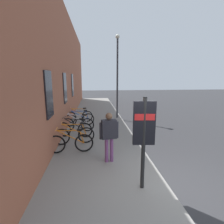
{
  "coord_description": "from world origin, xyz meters",
  "views": [
    {
      "loc": [
        -4.19,
        1.96,
        2.99
      ],
      "look_at": [
        3.52,
        1.15,
        1.44
      ],
      "focal_mm": 28.19,
      "sensor_mm": 36.0,
      "label": 1
    }
  ],
  "objects_px": {
    "bicycle_beside_lamp": "(80,119)",
    "street_lamp": "(117,70)",
    "bicycle_under_window": "(74,129)",
    "bicycle_by_door": "(79,116)",
    "transit_info_sign": "(144,129)",
    "bicycle_nearest_sign": "(74,135)",
    "bicycle_leaning_wall": "(78,124)",
    "pedestrian_by_facade": "(109,132)",
    "bicycle_far_end": "(70,143)"
  },
  "relations": [
    {
      "from": "bicycle_beside_lamp",
      "to": "transit_info_sign",
      "type": "bearing_deg",
      "value": -161.7
    },
    {
      "from": "bicycle_beside_lamp",
      "to": "transit_info_sign",
      "type": "relative_size",
      "value": 0.73
    },
    {
      "from": "bicycle_beside_lamp",
      "to": "street_lamp",
      "type": "xyz_separation_m",
      "value": [
        1.88,
        -2.51,
        2.92
      ]
    },
    {
      "from": "bicycle_far_end",
      "to": "street_lamp",
      "type": "height_order",
      "value": "street_lamp"
    },
    {
      "from": "street_lamp",
      "to": "bicycle_under_window",
      "type": "bearing_deg",
      "value": 146.23
    },
    {
      "from": "bicycle_beside_lamp",
      "to": "pedestrian_by_facade",
      "type": "distance_m",
      "value": 4.97
    },
    {
      "from": "bicycle_nearest_sign",
      "to": "bicycle_by_door",
      "type": "bearing_deg",
      "value": 1.27
    },
    {
      "from": "bicycle_nearest_sign",
      "to": "bicycle_by_door",
      "type": "height_order",
      "value": "same"
    },
    {
      "from": "bicycle_by_door",
      "to": "transit_info_sign",
      "type": "xyz_separation_m",
      "value": [
        -7.08,
        -2.17,
        1.21
      ]
    },
    {
      "from": "bicycle_nearest_sign",
      "to": "bicycle_beside_lamp",
      "type": "relative_size",
      "value": 1.01
    },
    {
      "from": "bicycle_far_end",
      "to": "pedestrian_by_facade",
      "type": "height_order",
      "value": "pedestrian_by_facade"
    },
    {
      "from": "bicycle_by_door",
      "to": "bicycle_beside_lamp",
      "type": "bearing_deg",
      "value": -173.09
    },
    {
      "from": "bicycle_nearest_sign",
      "to": "street_lamp",
      "type": "distance_m",
      "value": 6.19
    },
    {
      "from": "transit_info_sign",
      "to": "street_lamp",
      "type": "distance_m",
      "value": 8.34
    },
    {
      "from": "bicycle_under_window",
      "to": "transit_info_sign",
      "type": "relative_size",
      "value": 0.73
    },
    {
      "from": "bicycle_nearest_sign",
      "to": "pedestrian_by_facade",
      "type": "bearing_deg",
      "value": -142.69
    },
    {
      "from": "bicycle_nearest_sign",
      "to": "bicycle_leaning_wall",
      "type": "bearing_deg",
      "value": 0.14
    },
    {
      "from": "bicycle_nearest_sign",
      "to": "bicycle_under_window",
      "type": "height_order",
      "value": "same"
    },
    {
      "from": "bicycle_under_window",
      "to": "pedestrian_by_facade",
      "type": "distance_m",
      "value": 3.15
    },
    {
      "from": "bicycle_under_window",
      "to": "bicycle_beside_lamp",
      "type": "bearing_deg",
      "value": -2.81
    },
    {
      "from": "bicycle_by_door",
      "to": "street_lamp",
      "type": "distance_m",
      "value": 4.06
    },
    {
      "from": "bicycle_leaning_wall",
      "to": "bicycle_beside_lamp",
      "type": "bearing_deg",
      "value": -0.96
    },
    {
      "from": "bicycle_far_end",
      "to": "bicycle_leaning_wall",
      "type": "xyz_separation_m",
      "value": [
        2.74,
        -0.05,
        0.0
      ]
    },
    {
      "from": "street_lamp",
      "to": "bicycle_nearest_sign",
      "type": "bearing_deg",
      "value": 152.44
    },
    {
      "from": "bicycle_nearest_sign",
      "to": "bicycle_under_window",
      "type": "xyz_separation_m",
      "value": [
        0.94,
        0.09,
        -0.0
      ]
    },
    {
      "from": "bicycle_leaning_wall",
      "to": "bicycle_by_door",
      "type": "distance_m",
      "value": 1.91
    },
    {
      "from": "bicycle_under_window",
      "to": "bicycle_by_door",
      "type": "xyz_separation_m",
      "value": [
        2.83,
        -0.0,
        0.0
      ]
    },
    {
      "from": "bicycle_far_end",
      "to": "bicycle_nearest_sign",
      "type": "bearing_deg",
      "value": -3.46
    },
    {
      "from": "bicycle_leaning_wall",
      "to": "pedestrian_by_facade",
      "type": "height_order",
      "value": "pedestrian_by_facade"
    },
    {
      "from": "bicycle_under_window",
      "to": "transit_info_sign",
      "type": "height_order",
      "value": "transit_info_sign"
    },
    {
      "from": "bicycle_leaning_wall",
      "to": "bicycle_by_door",
      "type": "xyz_separation_m",
      "value": [
        1.91,
        0.08,
        0.0
      ]
    },
    {
      "from": "bicycle_under_window",
      "to": "pedestrian_by_facade",
      "type": "bearing_deg",
      "value": -152.04
    },
    {
      "from": "bicycle_nearest_sign",
      "to": "pedestrian_by_facade",
      "type": "distance_m",
      "value": 2.33
    },
    {
      "from": "bicycle_leaning_wall",
      "to": "pedestrian_by_facade",
      "type": "bearing_deg",
      "value": -159.44
    },
    {
      "from": "bicycle_far_end",
      "to": "pedestrian_by_facade",
      "type": "distance_m",
      "value": 1.79
    },
    {
      "from": "bicycle_far_end",
      "to": "bicycle_nearest_sign",
      "type": "relative_size",
      "value": 1.0
    },
    {
      "from": "bicycle_leaning_wall",
      "to": "bicycle_by_door",
      "type": "height_order",
      "value": "same"
    },
    {
      "from": "bicycle_under_window",
      "to": "pedestrian_by_facade",
      "type": "xyz_separation_m",
      "value": [
        -2.72,
        -1.44,
        0.66
      ]
    },
    {
      "from": "bicycle_nearest_sign",
      "to": "street_lamp",
      "type": "bearing_deg",
      "value": -27.56
    },
    {
      "from": "bicycle_under_window",
      "to": "street_lamp",
      "type": "distance_m",
      "value": 5.53
    },
    {
      "from": "bicycle_far_end",
      "to": "bicycle_nearest_sign",
      "type": "height_order",
      "value": "same"
    },
    {
      "from": "transit_info_sign",
      "to": "pedestrian_by_facade",
      "type": "relative_size",
      "value": 1.4
    },
    {
      "from": "bicycle_beside_lamp",
      "to": "bicycle_under_window",
      "type": "bearing_deg",
      "value": 177.19
    },
    {
      "from": "bicycle_nearest_sign",
      "to": "transit_info_sign",
      "type": "bearing_deg",
      "value": -147.8
    },
    {
      "from": "transit_info_sign",
      "to": "bicycle_leaning_wall",
      "type": "bearing_deg",
      "value": 22.06
    },
    {
      "from": "bicycle_by_door",
      "to": "street_lamp",
      "type": "height_order",
      "value": "street_lamp"
    },
    {
      "from": "bicycle_leaning_wall",
      "to": "bicycle_beside_lamp",
      "type": "relative_size",
      "value": 1.01
    },
    {
      "from": "bicycle_beside_lamp",
      "to": "transit_info_sign",
      "type": "height_order",
      "value": "transit_info_sign"
    },
    {
      "from": "bicycle_under_window",
      "to": "bicycle_beside_lamp",
      "type": "relative_size",
      "value": 1.0
    },
    {
      "from": "bicycle_by_door",
      "to": "bicycle_far_end",
      "type": "bearing_deg",
      "value": -179.64
    }
  ]
}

